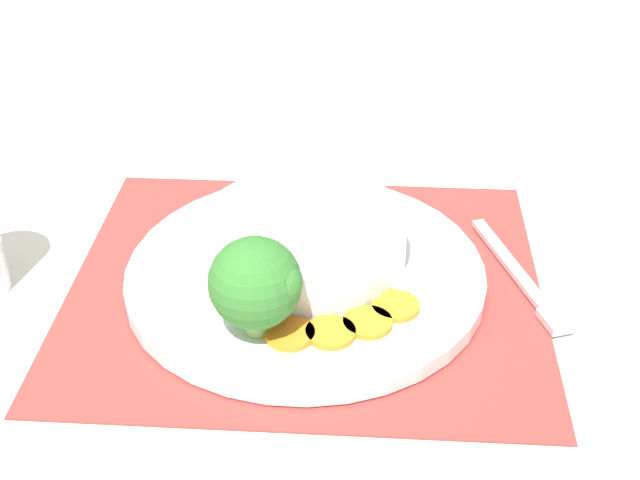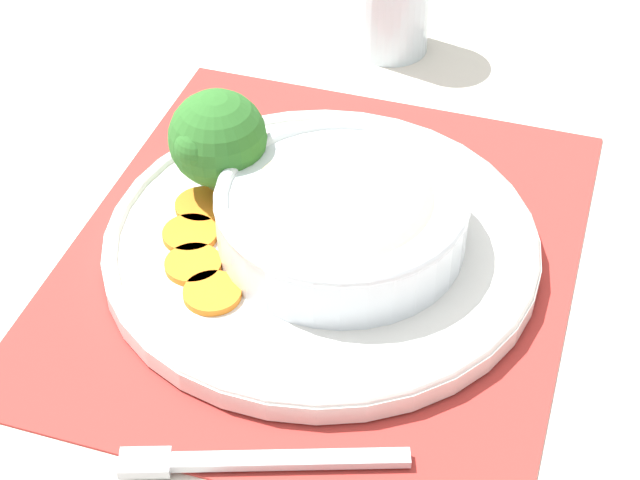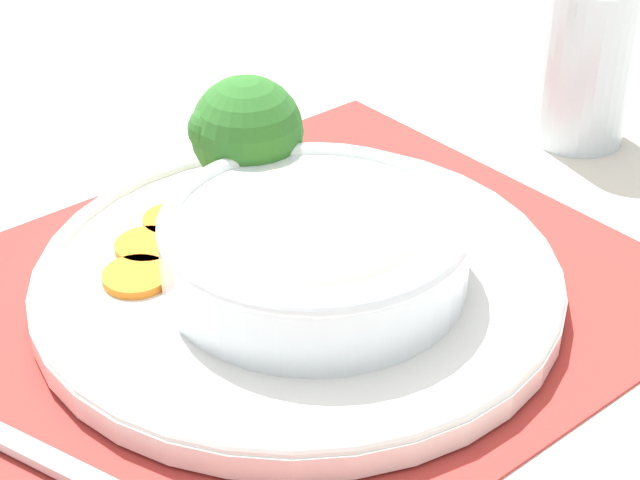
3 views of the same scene
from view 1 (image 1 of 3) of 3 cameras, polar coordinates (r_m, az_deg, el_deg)
The scene contains 10 objects.
ground_plane at distance 0.83m, azimuth -0.88°, elevation -2.94°, with size 4.00×4.00×0.00m, color beige.
placemat at distance 0.83m, azimuth -0.88°, elevation -2.82°, with size 0.46×0.41×0.00m.
plate at distance 0.82m, azimuth -0.89°, elevation -2.07°, with size 0.33×0.33×0.02m.
bowl at distance 0.81m, azimuth -0.66°, elevation 0.45°, with size 0.19×0.19×0.06m.
broccoli_floret at distance 0.71m, azimuth -4.09°, elevation -2.77°, with size 0.08×0.08×0.09m.
carrot_slice_near at distance 0.74m, azimuth -1.90°, elevation -6.02°, with size 0.04×0.04×0.01m.
carrot_slice_middle at distance 0.74m, azimuth 0.74°, elevation -5.94°, with size 0.04×0.04×0.01m.
carrot_slice_far at distance 0.75m, azimuth 3.12°, elevation -5.30°, with size 0.04×0.04×0.01m.
carrot_slice_extra at distance 0.77m, azimuth 4.90°, elevation -4.23°, with size 0.04×0.04×0.01m.
fork at distance 0.84m, azimuth 13.07°, elevation -2.75°, with size 0.06×0.18×0.01m.
Camera 1 is at (0.00, 0.67, 0.49)m, focal length 50.00 mm.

